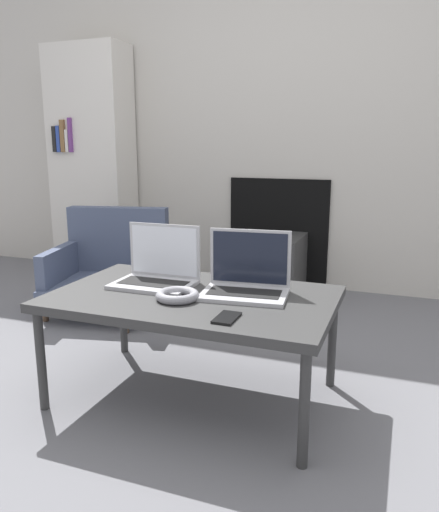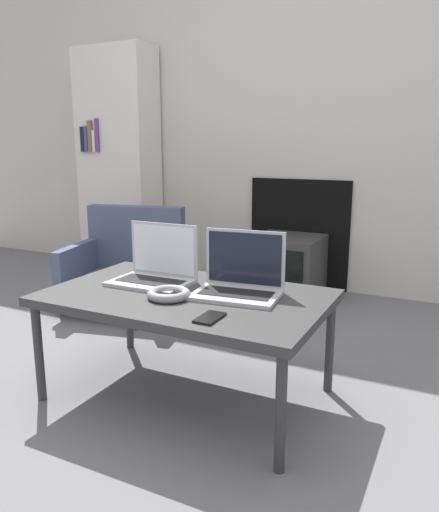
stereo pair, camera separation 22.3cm
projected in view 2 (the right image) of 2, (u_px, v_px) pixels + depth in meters
ground_plane at (156, 422)px, 1.89m from camera, size 14.00×14.00×0.00m
wall_back at (320, 105)px, 3.40m from camera, size 7.00×0.08×2.60m
table at (186, 301)px, 2.00m from camera, size 1.11×0.68×0.44m
laptop_left at (156, 269)px, 2.15m from camera, size 0.33×0.23×0.25m
laptop_right at (240, 280)px, 1.97m from camera, size 0.36×0.27×0.25m
headphones at (169, 294)px, 1.93m from camera, size 0.17×0.17×0.04m
phone at (210, 318)px, 1.70m from camera, size 0.07×0.13×0.01m
tv at (287, 266)px, 3.44m from camera, size 0.45×0.46×0.41m
armchair at (128, 262)px, 3.19m from camera, size 0.77×0.73×0.63m
bookshelf at (119, 163)px, 4.00m from camera, size 0.62×0.32×1.76m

